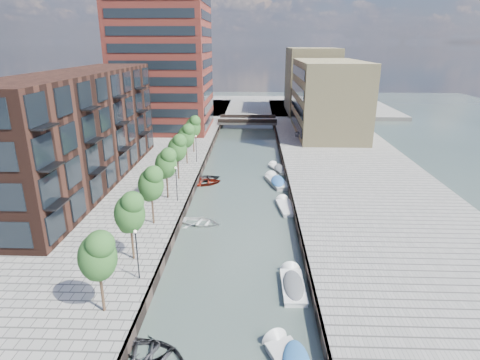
# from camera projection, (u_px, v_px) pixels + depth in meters

# --- Properties ---
(water) EXTENTS (300.00, 300.00, 0.00)m
(water) POSITION_uv_depth(u_px,v_px,m) (244.00, 169.00, 61.33)
(water) COLOR #38473F
(water) RESTS_ON ground
(quay_left) EXTENTS (60.00, 140.00, 1.00)m
(quay_left) POSITION_uv_depth(u_px,v_px,m) (13.00, 163.00, 62.40)
(quay_left) COLOR gray
(quay_left) RESTS_ON ground
(quay_right) EXTENTS (20.00, 140.00, 1.00)m
(quay_right) POSITION_uv_depth(u_px,v_px,m) (349.00, 166.00, 60.62)
(quay_right) COLOR gray
(quay_right) RESTS_ON ground
(quay_wall_left) EXTENTS (0.25, 140.00, 1.00)m
(quay_wall_left) POSITION_uv_depth(u_px,v_px,m) (204.00, 165.00, 61.38)
(quay_wall_left) COLOR #332823
(quay_wall_left) RESTS_ON ground
(quay_wall_right) EXTENTS (0.25, 140.00, 1.00)m
(quay_wall_right) POSITION_uv_depth(u_px,v_px,m) (284.00, 166.00, 60.96)
(quay_wall_right) COLOR #332823
(quay_wall_right) RESTS_ON ground
(far_closure) EXTENTS (80.00, 40.00, 1.00)m
(far_closure) POSITION_uv_depth(u_px,v_px,m) (249.00, 106.00, 117.87)
(far_closure) COLOR gray
(far_closure) RESTS_ON ground
(apartment_block) EXTENTS (8.00, 38.00, 14.00)m
(apartment_block) POSITION_uv_depth(u_px,v_px,m) (82.00, 129.00, 49.96)
(apartment_block) COLOR black
(apartment_block) RESTS_ON quay_left
(tower) EXTENTS (18.00, 18.00, 30.00)m
(tower) POSITION_uv_depth(u_px,v_px,m) (163.00, 54.00, 80.34)
(tower) COLOR #94362B
(tower) RESTS_ON quay_left
(tan_block_near) EXTENTS (12.00, 25.00, 14.00)m
(tan_block_near) POSITION_uv_depth(u_px,v_px,m) (328.00, 98.00, 78.97)
(tan_block_near) COLOR tan
(tan_block_near) RESTS_ON quay_right
(tan_block_far) EXTENTS (12.00, 20.00, 16.00)m
(tan_block_far) POSITION_uv_depth(u_px,v_px,m) (311.00, 80.00, 103.22)
(tan_block_far) COLOR tan
(tan_block_far) RESTS_ON quay_right
(bridge) EXTENTS (13.00, 6.00, 1.30)m
(bridge) POSITION_uv_depth(u_px,v_px,m) (248.00, 121.00, 91.12)
(bridge) COLOR gray
(bridge) RESTS_ON ground
(tree_0) EXTENTS (2.50, 2.50, 5.95)m
(tree_0) POSITION_uv_depth(u_px,v_px,m) (97.00, 254.00, 25.87)
(tree_0) COLOR #382619
(tree_0) RESTS_ON quay_left
(tree_1) EXTENTS (2.50, 2.50, 5.95)m
(tree_1) POSITION_uv_depth(u_px,v_px,m) (129.00, 211.00, 32.49)
(tree_1) COLOR #382619
(tree_1) RESTS_ON quay_left
(tree_2) EXTENTS (2.50, 2.50, 5.95)m
(tree_2) POSITION_uv_depth(u_px,v_px,m) (151.00, 183.00, 39.10)
(tree_2) COLOR #382619
(tree_2) RESTS_ON quay_left
(tree_3) EXTENTS (2.50, 2.50, 5.95)m
(tree_3) POSITION_uv_depth(u_px,v_px,m) (166.00, 162.00, 45.72)
(tree_3) COLOR #382619
(tree_3) RESTS_ON quay_left
(tree_4) EXTENTS (2.50, 2.50, 5.95)m
(tree_4) POSITION_uv_depth(u_px,v_px,m) (177.00, 147.00, 52.33)
(tree_4) COLOR #382619
(tree_4) RESTS_ON quay_left
(tree_5) EXTENTS (2.50, 2.50, 5.95)m
(tree_5) POSITION_uv_depth(u_px,v_px,m) (186.00, 136.00, 58.95)
(tree_5) COLOR #382619
(tree_5) RESTS_ON quay_left
(tree_6) EXTENTS (2.50, 2.50, 5.95)m
(tree_6) POSITION_uv_depth(u_px,v_px,m) (193.00, 126.00, 65.57)
(tree_6) COLOR #382619
(tree_6) RESTS_ON quay_left
(lamp_0) EXTENTS (0.24, 0.24, 4.12)m
(lamp_0) POSITION_uv_depth(u_px,v_px,m) (137.00, 249.00, 30.19)
(lamp_0) COLOR black
(lamp_0) RESTS_ON quay_left
(lamp_1) EXTENTS (0.24, 0.24, 4.12)m
(lamp_1) POSITION_uv_depth(u_px,v_px,m) (176.00, 180.00, 45.31)
(lamp_1) COLOR black
(lamp_1) RESTS_ON quay_left
(lamp_2) EXTENTS (0.24, 0.24, 4.12)m
(lamp_2) POSITION_uv_depth(u_px,v_px,m) (196.00, 146.00, 60.43)
(lamp_2) COLOR black
(lamp_2) RESTS_ON quay_left
(sloop_0) EXTENTS (5.08, 4.35, 0.89)m
(sloop_0) POSITION_uv_depth(u_px,v_px,m) (155.00, 356.00, 24.62)
(sloop_0) COLOR black
(sloop_0) RESTS_ON ground
(sloop_1) EXTENTS (5.00, 3.96, 0.93)m
(sloop_1) POSITION_uv_depth(u_px,v_px,m) (140.00, 356.00, 24.65)
(sloop_1) COLOR black
(sloop_1) RESTS_ON ground
(sloop_2) EXTENTS (5.71, 4.61, 1.05)m
(sloop_2) POSITION_uv_depth(u_px,v_px,m) (203.00, 184.00, 54.55)
(sloop_2) COLOR maroon
(sloop_2) RESTS_ON ground
(sloop_3) EXTENTS (4.90, 4.01, 0.89)m
(sloop_3) POSITION_uv_depth(u_px,v_px,m) (201.00, 224.00, 42.52)
(sloop_3) COLOR silver
(sloop_3) RESTS_ON ground
(sloop_4) EXTENTS (5.51, 4.71, 0.96)m
(sloop_4) POSITION_uv_depth(u_px,v_px,m) (204.00, 180.00, 56.09)
(sloop_4) COLOR #242427
(sloop_4) RESTS_ON ground
(motorboat_1) EXTENTS (1.83, 5.08, 1.69)m
(motorboat_1) POSITION_uv_depth(u_px,v_px,m) (293.00, 284.00, 31.65)
(motorboat_1) COLOR white
(motorboat_1) RESTS_ON ground
(motorboat_2) EXTENTS (2.35, 5.07, 1.63)m
(motorboat_2) POSITION_uv_depth(u_px,v_px,m) (285.00, 207.00, 46.83)
(motorboat_2) COLOR white
(motorboat_2) RESTS_ON ground
(motorboat_3) EXTENTS (3.47, 6.02, 1.90)m
(motorboat_3) POSITION_uv_depth(u_px,v_px,m) (276.00, 182.00, 54.85)
(motorboat_3) COLOR #B3B3B1
(motorboat_3) RESTS_ON ground
(motorboat_4) EXTENTS (3.22, 5.04, 1.59)m
(motorboat_4) POSITION_uv_depth(u_px,v_px,m) (278.00, 169.00, 60.62)
(motorboat_4) COLOR #B8B8B6
(motorboat_4) RESTS_ON ground
(car) EXTENTS (2.13, 3.70, 1.19)m
(car) POSITION_uv_depth(u_px,v_px,m) (301.00, 135.00, 76.55)
(car) COLOR #96979A
(car) RESTS_ON quay_right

